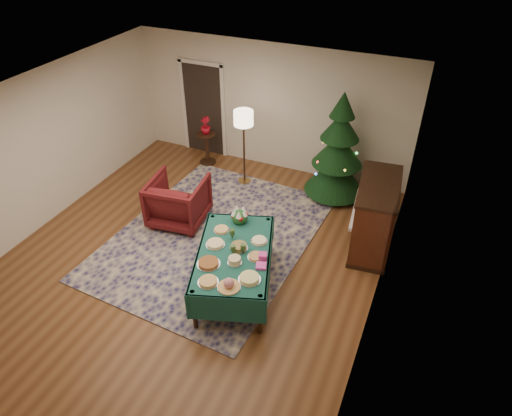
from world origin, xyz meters
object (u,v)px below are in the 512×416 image
at_px(buffet_table, 234,259).
at_px(armchair, 178,199).
at_px(gift_box, 263,256).
at_px(potted_plant, 206,129).
at_px(piano, 374,217).
at_px(side_table, 207,149).
at_px(floor_lamp, 244,123).
at_px(christmas_tree, 338,151).

distance_m(buffet_table, armchair, 2.05).
height_order(gift_box, armchair, armchair).
xyz_separation_m(potted_plant, piano, (3.97, -1.42, -0.22)).
distance_m(armchair, potted_plant, 2.23).
distance_m(gift_box, side_table, 4.26).
height_order(buffet_table, side_table, side_table).
bearing_deg(piano, buffet_table, -132.59).
bearing_deg(side_table, gift_box, -50.24).
height_order(floor_lamp, potted_plant, floor_lamp).
bearing_deg(buffet_table, gift_box, 3.35).
bearing_deg(christmas_tree, potted_plant, 178.07).
bearing_deg(side_table, floor_lamp, -19.93).
relative_size(gift_box, side_table, 0.16).
bearing_deg(armchair, gift_box, 144.98).
height_order(armchair, piano, piano).
height_order(armchair, side_table, armchair).
relative_size(buffet_table, side_table, 2.90).
height_order(buffet_table, christmas_tree, christmas_tree).
height_order(side_table, piano, piano).
height_order(potted_plant, christmas_tree, christmas_tree).
bearing_deg(floor_lamp, gift_box, -60.56).
bearing_deg(buffet_table, potted_plant, 124.50).
bearing_deg(piano, floor_lamp, 160.44).
relative_size(gift_box, armchair, 0.12).
xyz_separation_m(side_table, piano, (3.97, -1.42, 0.26)).
bearing_deg(piano, christmas_tree, 127.73).
distance_m(buffet_table, piano, 2.53).
bearing_deg(buffet_table, side_table, 124.50).
bearing_deg(buffet_table, floor_lamp, 111.91).
relative_size(potted_plant, piano, 0.25).
relative_size(side_table, potted_plant, 1.92).
bearing_deg(potted_plant, floor_lamp, -19.93).
height_order(gift_box, christmas_tree, christmas_tree).
relative_size(buffet_table, floor_lamp, 1.33).
bearing_deg(piano, gift_box, -124.45).
distance_m(side_table, christmas_tree, 3.02).
xyz_separation_m(gift_box, side_table, (-2.71, 3.26, -0.42)).
height_order(gift_box, potted_plant, potted_plant).
distance_m(gift_box, piano, 2.24).
bearing_deg(gift_box, piano, 55.55).
bearing_deg(floor_lamp, side_table, 160.07).
distance_m(buffet_table, potted_plant, 3.99).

